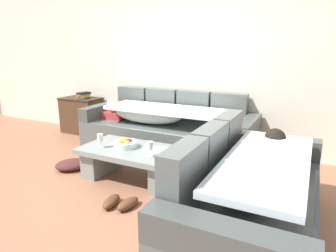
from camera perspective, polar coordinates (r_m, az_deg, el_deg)
The scene contains 13 objects.
ground_plane at distance 3.22m, azimuth -14.34°, elevation -13.28°, with size 14.00×14.00×0.00m, color #945E44.
back_wall at distance 4.68m, azimuth 2.41°, elevation 13.00°, with size 9.00×0.10×2.70m, color beige.
couch_along_wall at distance 4.36m, azimuth -0.68°, elevation -0.72°, with size 2.54×0.92×0.88m.
couch_near_window at distance 2.53m, azimuth 15.94°, elevation -13.06°, with size 0.92×1.97×0.88m.
coffee_table at distance 3.46m, azimuth -6.86°, elevation -6.56°, with size 1.20×0.68×0.38m.
fruit_bowl at distance 3.45m, azimuth -8.27°, elevation -3.43°, with size 0.28×0.28×0.10m.
wine_glass_near_left at distance 3.47m, azimuth -13.02°, elevation -2.32°, with size 0.07×0.07×0.17m.
wine_glass_near_right at distance 3.11m, azimuth -3.56°, elevation -3.92°, with size 0.07×0.07×0.17m.
open_magazine at distance 3.33m, azimuth -2.30°, elevation -4.68°, with size 0.28×0.21×0.01m, color white.
side_cabinet at distance 5.58m, azimuth -16.38°, elevation 2.03°, with size 0.72×0.44×0.64m.
book_stack_on_cabinet at distance 5.46m, azimuth -16.08°, elevation 5.80°, with size 0.18×0.24×0.11m.
pair_of_shoes at distance 2.98m, azimuth -9.38°, elevation -14.45°, with size 0.33×0.32×0.09m.
crumpled_garment at distance 3.98m, azimuth -18.23°, elevation -7.12°, with size 0.40×0.32×0.12m, color #4C2323.
Camera 1 is at (1.93, -2.11, 1.49)m, focal length 31.40 mm.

